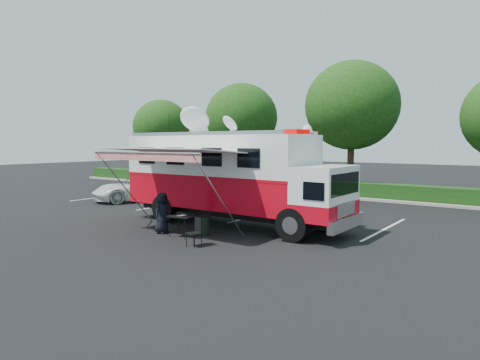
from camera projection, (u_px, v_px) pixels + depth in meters
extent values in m
plane|color=black|center=(233.00, 225.00, 18.21)|extent=(120.00, 120.00, 0.00)
cube|color=#9E998E|center=(403.00, 202.00, 24.70)|extent=(60.00, 0.35, 0.15)
cube|color=black|center=(407.00, 193.00, 25.39)|extent=(60.00, 1.20, 1.00)
cylinder|color=black|center=(162.00, 159.00, 39.08)|extent=(0.44, 0.44, 4.00)
ellipsoid|color=#14380F|center=(161.00, 127.00, 38.82)|extent=(5.12, 5.12, 4.86)
cylinder|color=black|center=(241.00, 159.00, 33.77)|extent=(0.44, 0.44, 4.40)
ellipsoid|color=#14380F|center=(241.00, 118.00, 33.48)|extent=(5.63, 5.63, 5.35)
cylinder|color=black|center=(351.00, 159.00, 28.46)|extent=(0.44, 0.44, 4.80)
ellipsoid|color=#14380F|center=(352.00, 105.00, 28.15)|extent=(6.14, 6.14, 5.84)
cube|color=silver|center=(109.00, 196.00, 27.98)|extent=(0.12, 5.50, 0.01)
cube|color=silver|center=(174.00, 204.00, 24.45)|extent=(0.12, 5.50, 0.01)
cube|color=silver|center=(262.00, 214.00, 20.92)|extent=(0.12, 5.50, 0.01)
cube|color=silver|center=(385.00, 229.00, 17.39)|extent=(0.12, 5.50, 0.01)
cube|color=black|center=(233.00, 211.00, 18.16)|extent=(9.55, 1.55, 0.33)
cylinder|color=black|center=(292.00, 225.00, 15.09)|extent=(1.22, 0.36, 1.22)
cylinder|color=black|center=(322.00, 215.00, 17.05)|extent=(1.22, 0.36, 1.22)
cylinder|color=black|center=(164.00, 208.00, 18.88)|extent=(1.22, 0.36, 1.22)
cylinder|color=black|center=(201.00, 202.00, 20.84)|extent=(1.22, 0.36, 1.22)
cube|color=silver|center=(346.00, 223.00, 15.19)|extent=(0.22, 2.78, 0.44)
cube|color=white|center=(325.00, 192.00, 15.58)|extent=(1.55, 2.78, 1.89)
cube|color=red|center=(325.00, 210.00, 15.64)|extent=(1.58, 2.80, 0.61)
cube|color=black|center=(344.00, 184.00, 15.13)|extent=(0.13, 2.48, 0.78)
cube|color=red|center=(219.00, 190.00, 18.55)|extent=(8.44, 2.78, 1.33)
cube|color=red|center=(219.00, 175.00, 18.49)|extent=(8.46, 2.80, 0.11)
cube|color=white|center=(219.00, 156.00, 18.42)|extent=(8.44, 2.78, 1.55)
cube|color=silver|center=(219.00, 137.00, 18.34)|extent=(8.44, 2.78, 0.09)
cube|color=#CC0505|center=(296.00, 132.00, 16.11)|extent=(0.61, 1.05, 0.18)
sphere|color=white|center=(307.00, 130.00, 17.06)|extent=(0.38, 0.38, 0.38)
ellipsoid|color=silver|center=(195.00, 119.00, 18.86)|extent=(1.33, 1.33, 0.40)
ellipsoid|color=silver|center=(230.00, 123.00, 18.21)|extent=(0.78, 0.78, 0.22)
cylinder|color=black|center=(169.00, 126.00, 20.67)|extent=(0.02, 0.02, 1.11)
cylinder|color=black|center=(196.00, 125.00, 19.63)|extent=(0.02, 0.02, 1.11)
cylinder|color=black|center=(266.00, 122.00, 17.41)|extent=(0.02, 0.02, 1.11)
cube|color=white|center=(169.00, 150.00, 16.33)|extent=(5.55, 2.66, 0.23)
cube|color=red|center=(143.00, 156.00, 15.30)|extent=(5.55, 0.04, 0.31)
cylinder|color=#B2B2B7|center=(142.00, 153.00, 15.27)|extent=(5.55, 0.07, 0.07)
cylinder|color=#B2B2B7|center=(126.00, 189.00, 17.90)|extent=(0.05, 2.85, 3.20)
cylinder|color=#B2B2B7|center=(220.00, 198.00, 14.93)|extent=(0.05, 2.85, 3.20)
imported|color=silver|center=(138.00, 201.00, 25.94)|extent=(4.39, 5.83, 1.47)
imported|color=black|center=(162.00, 233.00, 16.64)|extent=(0.60, 0.83, 1.59)
cube|color=black|center=(181.00, 216.00, 15.89)|extent=(1.04, 0.81, 0.04)
cylinder|color=black|center=(169.00, 226.00, 15.95)|extent=(0.02, 0.02, 0.78)
cylinder|color=black|center=(179.00, 224.00, 16.34)|extent=(0.02, 0.02, 0.78)
cylinder|color=black|center=(185.00, 229.00, 15.50)|extent=(0.02, 0.02, 0.78)
cylinder|color=black|center=(194.00, 227.00, 15.89)|extent=(0.02, 0.02, 0.78)
cube|color=silver|center=(181.00, 215.00, 15.95)|extent=(0.24, 0.33, 0.01)
cube|color=black|center=(194.00, 233.00, 14.45)|extent=(0.57, 0.57, 0.04)
cube|color=black|center=(198.00, 225.00, 14.61)|extent=(0.44, 0.18, 0.50)
cylinder|color=black|center=(187.00, 240.00, 14.43)|extent=(0.02, 0.02, 0.45)
cylinder|color=black|center=(194.00, 238.00, 14.72)|extent=(0.02, 0.02, 0.45)
cylinder|color=black|center=(194.00, 242.00, 14.22)|extent=(0.02, 0.02, 0.45)
cylinder|color=black|center=(202.00, 240.00, 14.51)|extent=(0.02, 0.02, 0.45)
cylinder|color=black|center=(203.00, 226.00, 16.30)|extent=(0.46, 0.46, 0.70)
cylinder|color=black|center=(203.00, 216.00, 16.26)|extent=(0.49, 0.49, 0.04)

